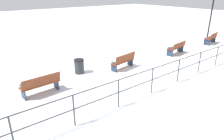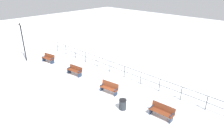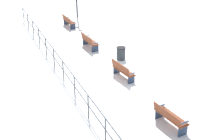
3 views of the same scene
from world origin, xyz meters
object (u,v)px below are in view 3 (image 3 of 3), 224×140
Objects in this scene: bench_fifth at (68,21)px; trash_bin at (121,53)px; bench_fourth at (89,41)px; bench_second at (170,117)px; bench_third at (122,70)px.

trash_bin is at bearing -86.09° from bench_fifth.
bench_fourth is 2.18× the size of trash_bin.
trash_bin is (1.04, -7.28, -0.05)m from bench_fifth.
bench_fourth is 1.06× the size of bench_fifth.
bench_third is at bearing 81.12° from bench_second.
bench_third is 2.50m from trash_bin.
trash_bin is (1.11, -2.50, -0.08)m from bench_fourth.
bench_second is at bearing -99.64° from bench_third.
bench_fourth is at bearing 82.57° from bench_second.
bench_third is at bearing -113.39° from trash_bin.
bench_fifth is at bearing 98.09° from trash_bin.
bench_second is 4.79m from bench_third.
bench_third is 9.58m from bench_fifth.
bench_fifth is (-0.04, 9.58, -0.03)m from bench_third.
bench_second is 7.17m from trash_bin.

